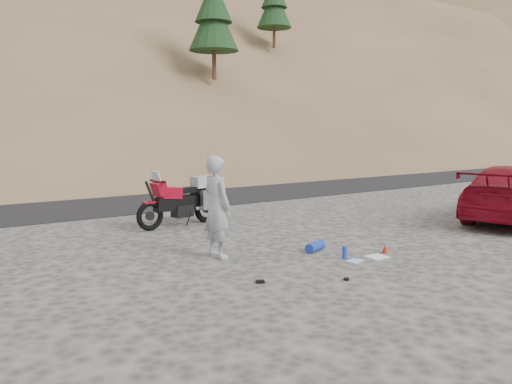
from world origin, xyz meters
The scene contains 11 objects.
ground centered at (0.00, 0.00, 0.00)m, with size 140.00×140.00×0.00m, color #3D3B39.
road centered at (0.00, 9.00, 0.00)m, with size 120.00×7.00×0.05m, color black.
motorcycle centered at (0.55, 3.28, 0.63)m, with size 2.48×0.94×1.48m.
man centered at (-0.29, 0.03, 0.00)m, with size 0.72×0.47×1.98m, color #9B9BA0.
gear_white_cloth centered at (2.28, -1.72, 0.01)m, with size 0.39×0.35×0.01m, color white.
gear_blue_mat centered at (1.58, -0.70, 0.10)m, with size 0.20×0.20×0.49m, color #19349A.
gear_bottle centered at (1.66, -1.47, 0.12)m, with size 0.09×0.09×0.25m, color #19349A.
gear_funnel centered at (2.65, -1.59, 0.09)m, with size 0.13×0.13×0.17m, color #AD190B.
gear_glove_a centered at (-0.53, -1.80, 0.02)m, with size 0.14×0.10×0.04m, color black.
gear_glove_b centered at (0.74, -2.48, 0.02)m, with size 0.10×0.08×0.03m, color black.
gear_blue_cloth centered at (1.70, -1.70, 0.01)m, with size 0.32×0.23×0.01m, color #9CBCF1.
Camera 1 is at (-4.94, -8.28, 2.48)m, focal length 35.00 mm.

